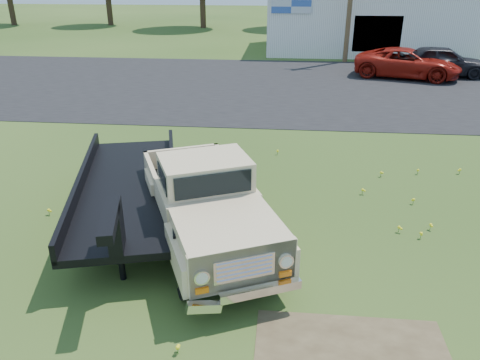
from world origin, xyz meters
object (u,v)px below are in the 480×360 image
dark_sedan (442,61)px  red_pickup (407,63)px  vintage_pickup_truck (206,201)px  flatbed_trailer (128,182)px

dark_sedan → red_pickup: bearing=111.5°
vintage_pickup_truck → flatbed_trailer: (-2.00, 0.94, -0.08)m
flatbed_trailer → vintage_pickup_truck: bearing=-39.3°
dark_sedan → vintage_pickup_truck: bearing=155.7°
vintage_pickup_truck → flatbed_trailer: bearing=131.2°
vintage_pickup_truck → red_pickup: size_ratio=0.99×
red_pickup → dark_sedan: dark_sedan is taller
vintage_pickup_truck → red_pickup: vintage_pickup_truck is taller
vintage_pickup_truck → dark_sedan: size_ratio=1.15×
flatbed_trailer → red_pickup: 19.38m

